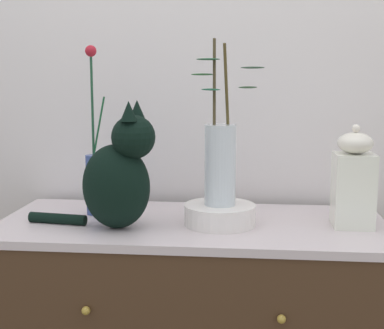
{
  "coord_description": "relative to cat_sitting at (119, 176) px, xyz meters",
  "views": [
    {
      "loc": [
        0.17,
        -1.67,
        1.3
      ],
      "look_at": [
        0.0,
        0.0,
        1.03
      ],
      "focal_mm": 51.75,
      "sensor_mm": 36.0,
      "label": 1
    }
  ],
  "objects": [
    {
      "name": "cat_sitting",
      "position": [
        0.0,
        0.0,
        0.0
      ],
      "size": [
        0.41,
        0.18,
        0.38
      ],
      "color": "black",
      "rests_on": "sideboard"
    },
    {
      "name": "vase_slim_green",
      "position": [
        -0.12,
        0.16,
        -0.02
      ],
      "size": [
        0.07,
        0.05,
        0.54
      ],
      "color": "#374B89",
      "rests_on": "sideboard"
    },
    {
      "name": "jar_lidded_porcelain",
      "position": [
        0.69,
        0.09,
        -0.02
      ],
      "size": [
        0.12,
        0.12,
        0.31
      ],
      "color": "white",
      "rests_on": "sideboard"
    },
    {
      "name": "vase_glass_clear",
      "position": [
        0.29,
        0.07,
        0.04
      ],
      "size": [
        0.22,
        0.11,
        0.5
      ],
      "color": "silver",
      "rests_on": "bowl_porcelain"
    },
    {
      "name": "bowl_porcelain",
      "position": [
        0.29,
        0.07,
        -0.13
      ],
      "size": [
        0.22,
        0.22,
        0.06
      ],
      "primitive_type": "cylinder",
      "color": "white",
      "rests_on": "sideboard"
    },
    {
      "name": "wall_back",
      "position": [
        0.21,
        0.44,
        0.29
      ],
      "size": [
        4.4,
        0.08,
        2.6
      ],
      "primitive_type": "cube",
      "color": "silver",
      "rests_on": "ground_plane"
    }
  ]
}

